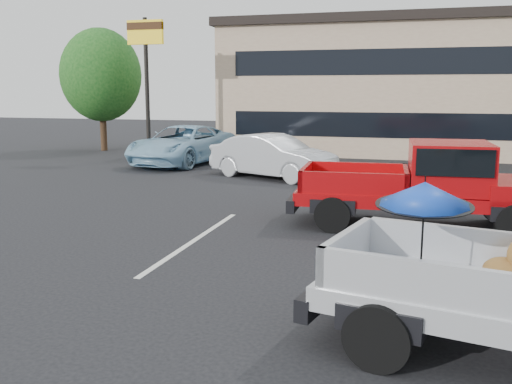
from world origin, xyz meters
TOP-DOWN VIEW (x-y plane):
  - ground at (0.00, 0.00)m, footprint 90.00×90.00m
  - stripe_left at (-3.00, 2.00)m, footprint 0.12×5.00m
  - motel_building at (2.00, 20.99)m, footprint 20.40×8.40m
  - motel_sign at (-10.00, 14.00)m, footprint 1.60×0.22m
  - tree_left at (-14.00, 17.00)m, footprint 3.96×3.96m
  - red_pickup at (1.79, 4.52)m, footprint 5.88×2.41m
  - silver_sedan at (-3.53, 10.50)m, footprint 4.84×3.22m
  - blue_suv at (-8.07, 13.24)m, footprint 3.36×5.96m

SIDE VIEW (x-z plane):
  - ground at x=0.00m, z-range 0.00..0.00m
  - stripe_left at x=-3.00m, z-range 0.00..0.01m
  - silver_sedan at x=-3.53m, z-range 0.00..1.51m
  - blue_suv at x=-8.07m, z-range 0.00..1.57m
  - red_pickup at x=1.79m, z-range 0.09..1.99m
  - motel_building at x=2.00m, z-range 0.06..6.36m
  - tree_left at x=-14.00m, z-range 0.72..6.74m
  - motel_sign at x=-10.00m, z-range 1.65..7.65m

